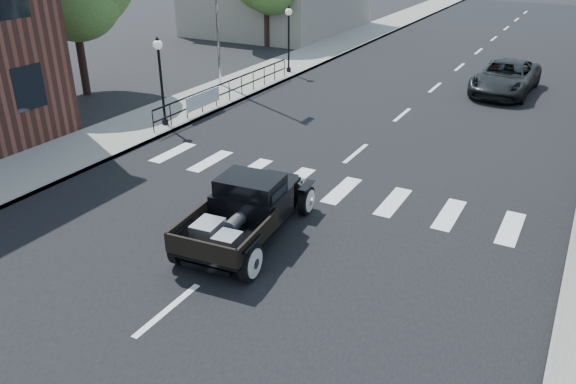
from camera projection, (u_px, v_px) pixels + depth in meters
The scene contains 10 objects.
ground at pixel (247, 245), 13.90m from camera, with size 120.00×120.00×0.00m, color black.
road at pixel (423, 98), 25.76m from camera, with size 14.00×80.00×0.02m, color black.
road_markings at pixel (386, 129), 21.81m from camera, with size 12.00×60.00×0.06m, color silver, non-canonical shape.
sidewalk_left at pixel (264, 75), 29.44m from camera, with size 3.00×80.00×0.15m, color gray.
railing at pixel (229, 89), 24.71m from camera, with size 0.08×10.00×1.00m, color black, non-canonical shape.
banner at pixel (204, 105), 23.18m from camera, with size 0.04×2.20×0.60m, color silver, non-canonical shape.
lamp_post_b at pixel (161, 82), 21.17m from camera, with size 0.36×0.36×3.36m, color black, non-canonical shape.
lamp_post_c at pixel (289, 39), 29.09m from camera, with size 0.36×0.36×3.36m, color black, non-canonical shape.
hotrod_pickup at pixel (247, 209), 13.87m from camera, with size 2.19×4.70×1.63m, color black, non-canonical shape.
second_car at pixel (506, 77), 26.22m from camera, with size 2.45×5.31×1.48m, color black.
Camera 1 is at (6.68, -10.01, 7.15)m, focal length 35.00 mm.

